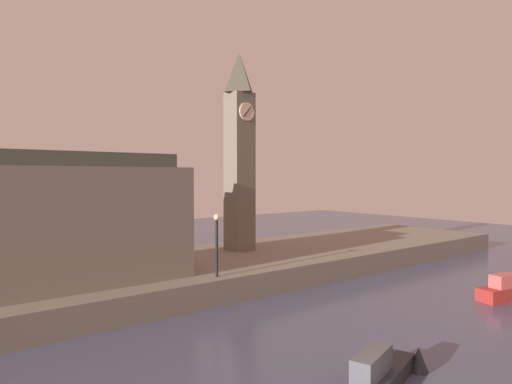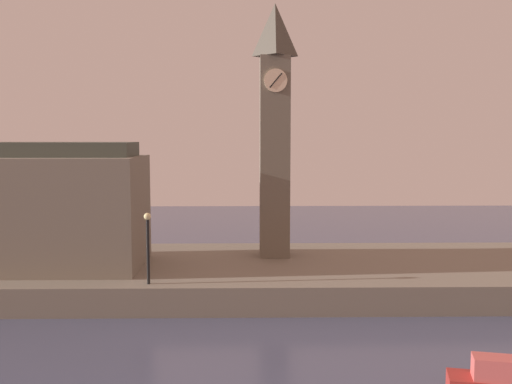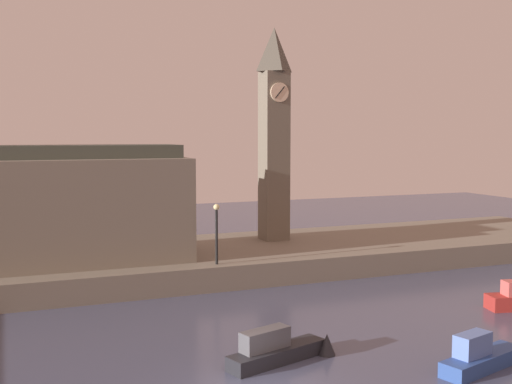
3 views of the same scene
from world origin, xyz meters
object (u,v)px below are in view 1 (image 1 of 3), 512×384
Objects in this scene: boat_barge_dark at (387,373)px; parliament_hall at (20,221)px; clock_tower at (239,148)px; boat_dinghy_red at (510,289)px; streetlamp at (217,237)px.

parliament_hall is at bearing 116.64° from boat_barge_dark.
clock_tower reaches higher than boat_dinghy_red.
boat_dinghy_red is (7.52, -17.06, -8.94)m from clock_tower.
boat_barge_dark is (8.25, -16.44, -4.54)m from parliament_hall.
boat_dinghy_red is 0.94× the size of boat_barge_dark.
parliament_hall is 27.98m from boat_dinghy_red.
parliament_hall is at bearing 157.34° from streetlamp.
boat_barge_dark is at bearing -63.36° from parliament_hall.
clock_tower is 22.77m from boat_barge_dark.
clock_tower is at bearing 67.67° from boat_barge_dark.
parliament_hall is at bearing 149.18° from boat_dinghy_red.
parliament_hall reaches higher than boat_barge_dark.
boat_dinghy_red is (14.23, -10.19, -3.25)m from streetlamp.
streetlamp is 12.97m from boat_barge_dark.
clock_tower reaches higher than parliament_hall.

